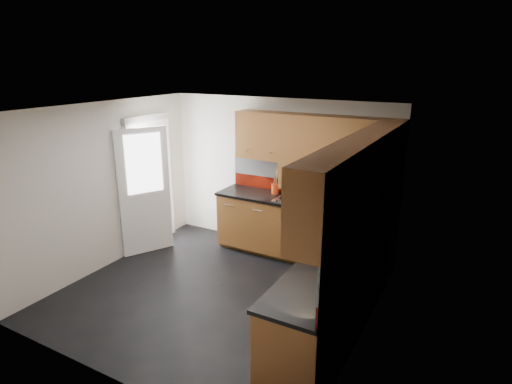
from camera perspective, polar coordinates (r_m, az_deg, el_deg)
The scene contains 14 objects.
room at distance 5.21m, azimuth -5.62°, elevation 1.05°, with size 4.00×3.80×2.64m.
base_cabinets at distance 5.73m, azimuth 7.82°, elevation -8.89°, with size 2.70×3.20×0.95m.
countertop at distance 5.53m, azimuth 7.84°, elevation -4.43°, with size 2.72×3.22×0.04m.
backsplash at distance 5.56m, azimuth 10.94°, elevation -1.28°, with size 2.70×3.20×0.54m.
upper_cabinets at distance 5.27m, azimuth 10.33°, elevation 4.84°, with size 2.50×3.20×0.72m.
extractor_hood at distance 6.45m, azimuth 6.01°, elevation 2.18°, with size 0.60×0.33×0.40m, color brown.
glass_cabinet at distance 5.41m, azimuth 16.16°, elevation 5.04°, with size 0.32×0.80×0.66m.
back_door at distance 6.99m, azimuth -14.14°, elevation 0.81°, with size 0.42×1.19×2.04m.
gas_hob at distance 6.40m, azimuth 5.33°, elevation -0.97°, with size 0.58×0.51×0.04m.
utensil_pot at distance 6.68m, azimuth 2.62°, elevation 0.64°, with size 0.13×0.13×0.45m.
toaster at distance 6.31m, azimuth 9.22°, elevation -0.71°, with size 0.26×0.17×0.18m.
food_processor at distance 5.66m, azimuth 14.43°, elevation -2.54°, with size 0.19×0.19×0.32m.
paper_towel at distance 5.25m, azimuth 13.47°, elevation -4.37°, with size 0.11×0.11×0.23m, color white.
orange_cloth at distance 5.71m, azimuth 14.06°, elevation -3.78°, with size 0.14×0.12×0.02m, color orange.
Camera 1 is at (2.86, -4.11, 2.94)m, focal length 30.00 mm.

